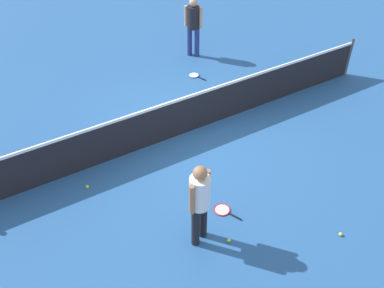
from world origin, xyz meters
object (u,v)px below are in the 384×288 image
at_px(tennis_racket_near_player, 223,210).
at_px(tennis_ball_by_net, 229,240).
at_px(tennis_ball_baseline, 87,187).
at_px(tennis_racket_far_player, 194,75).
at_px(tennis_ball_near_player, 341,234).
at_px(player_far_side, 193,23).
at_px(player_near_side, 200,199).

bearing_deg(tennis_racket_near_player, tennis_ball_by_net, -116.22).
height_order(tennis_racket_near_player, tennis_ball_baseline, tennis_ball_baseline).
xyz_separation_m(tennis_racket_near_player, tennis_racket_far_player, (2.04, 4.45, 0.00)).
xyz_separation_m(tennis_ball_near_player, tennis_ball_by_net, (-1.77, 0.90, 0.00)).
bearing_deg(tennis_ball_baseline, player_far_side, 38.16).
distance_m(tennis_racket_near_player, tennis_ball_baseline, 2.71).
bearing_deg(tennis_ball_near_player, tennis_racket_far_player, 84.40).
relative_size(player_far_side, tennis_racket_near_player, 2.82).
bearing_deg(tennis_racket_far_player, player_far_side, 60.76).
xyz_separation_m(tennis_racket_far_player, tennis_ball_baseline, (-4.01, -2.59, 0.02)).
bearing_deg(player_far_side, tennis_ball_by_net, -115.60).
distance_m(player_near_side, tennis_ball_near_player, 2.68).
bearing_deg(player_near_side, tennis_ball_near_player, -29.08).
height_order(player_near_side, tennis_racket_near_player, player_near_side).
height_order(player_near_side, tennis_racket_far_player, player_near_side).
distance_m(player_far_side, tennis_racket_near_player, 6.13).
relative_size(player_near_side, tennis_ball_near_player, 25.76).
relative_size(player_far_side, tennis_racket_far_player, 2.80).
bearing_deg(tennis_ball_by_net, tennis_racket_far_player, 65.15).
height_order(tennis_racket_near_player, tennis_ball_near_player, tennis_ball_near_player).
distance_m(tennis_racket_near_player, tennis_racket_far_player, 4.90).
xyz_separation_m(player_far_side, tennis_racket_far_player, (-0.57, -1.01, -1.00)).
xyz_separation_m(player_far_side, tennis_ball_baseline, (-4.58, -3.60, -0.98)).
height_order(tennis_ball_near_player, tennis_ball_baseline, same).
xyz_separation_m(tennis_racket_near_player, tennis_ball_by_net, (-0.32, -0.64, 0.02)).
bearing_deg(tennis_racket_near_player, tennis_ball_near_player, -46.55).
height_order(player_near_side, tennis_ball_by_net, player_near_side).
relative_size(player_far_side, tennis_ball_near_player, 25.76).
bearing_deg(tennis_ball_baseline, tennis_ball_by_net, -56.57).
bearing_deg(tennis_ball_near_player, player_far_side, 80.65).
relative_size(player_near_side, tennis_ball_by_net, 25.76).
height_order(tennis_racket_far_player, tennis_ball_near_player, tennis_ball_near_player).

